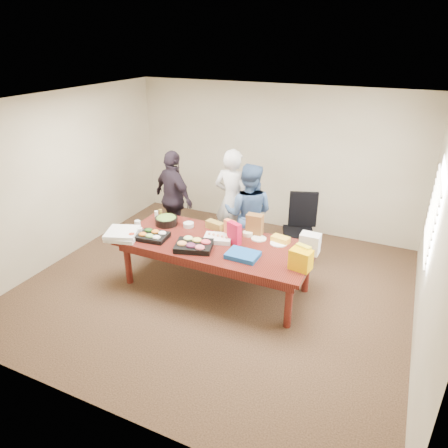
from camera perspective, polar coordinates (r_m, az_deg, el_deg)
The scene contains 39 objects.
floor at distance 6.28m, azimuth -1.15°, elevation -8.74°, with size 5.50×5.00×0.02m, color #47301E.
ceiling at distance 5.28m, azimuth -1.40°, elevation 16.65°, with size 5.50×5.00×0.02m, color white.
wall_back at distance 7.84m, azimuth 6.84°, elevation 9.05°, with size 5.50×0.04×2.70m, color beige.
wall_front at distance 3.82m, azimuth -18.15°, elevation -10.17°, with size 5.50×0.04×2.70m, color beige.
wall_left at distance 7.21m, azimuth -21.44°, elevation 6.08°, with size 0.04×5.00×2.70m, color beige.
wall_right at distance 5.17m, azimuth 27.36°, elevation -2.26°, with size 0.04×5.00×2.70m, color beige.
window_panel at distance 5.66m, azimuth 27.31°, elevation 1.68°, with size 0.03×1.40×1.10m, color white.
window_blinds at distance 5.66m, azimuth 26.92°, elevation 1.76°, with size 0.04×1.36×1.00m, color beige.
conference_table at distance 6.07m, azimuth -1.18°, elevation -5.72°, with size 2.80×1.20×0.75m, color #4C1C0F.
office_chair at distance 6.81m, azimuth 10.31°, elevation -0.91°, with size 0.56×0.56×1.10m, color black.
person_center at distance 6.91m, azimuth 1.21°, elevation 3.14°, with size 0.66×0.43×1.81m, color silver.
person_right at distance 6.60m, azimuth 3.43°, elevation 1.39°, with size 0.82×0.64×1.68m, color #395583.
person_left at distance 7.27m, azimuth -6.99°, elevation 3.60°, with size 1.00×0.41×1.70m, color black.
veggie_tray at distance 6.08m, azimuth -9.90°, elevation -1.71°, with size 0.43×0.34×0.07m, color black.
fruit_tray at distance 5.73m, azimuth -4.20°, elevation -3.06°, with size 0.51×0.40×0.08m, color black.
sheet_cake at distance 5.93m, azimuth -0.86°, elevation -2.00°, with size 0.39×0.29×0.07m, color white.
salad_bowl at distance 6.49m, azimuth -8.02°, elevation 0.44°, with size 0.36×0.36×0.12m, color black.
chip_bag_blue at distance 5.50m, azimuth 2.63°, elevation -4.33°, with size 0.42×0.32×0.06m, color #154E9D.
chip_bag_red at distance 5.80m, azimuth 1.43°, elevation -1.28°, with size 0.22×0.09×0.32m, color #B10D2E.
chip_bag_yellow at distance 5.35m, azimuth 10.92°, elevation -4.32°, with size 0.20×0.08×0.29m, color yellow.
chip_bag_orange at distance 5.97m, azimuth 0.85°, elevation -0.71°, with size 0.18×0.08×0.28m, color #D16638.
mayo_jar at distance 6.21m, azimuth 1.17°, elevation -0.41°, with size 0.08×0.08×0.13m, color silver.
mustard_bottle at distance 6.17m, azimuth 0.53°, elevation -0.30°, with size 0.06×0.06×0.18m, color yellow.
dressing_bottle at distance 6.64m, azimuth -8.83°, elevation 1.29°, with size 0.06×0.06×0.18m, color brown.
ranch_bottle at distance 6.63m, azimuth -9.38°, elevation 1.13°, with size 0.06×0.06×0.17m, color white.
banana_bunch at distance 5.94m, azimuth 7.88°, elevation -2.13°, with size 0.25×0.15×0.08m, color yellow.
bread_loaf at distance 6.28m, azimuth -1.26°, elevation -0.18°, with size 0.29×0.13×0.12m, color olive.
kraft_bag at distance 6.08m, azimuth 4.30°, elevation -0.06°, with size 0.24×0.14×0.32m, color brown.
red_cup at distance 6.07m, azimuth -12.70°, elevation -1.79°, with size 0.08×0.08×0.11m, color #AF3217.
clear_cup_a at distance 6.21m, azimuth -11.64°, elevation -1.02°, with size 0.08×0.08×0.11m, color silver.
clear_cup_b at distance 6.44m, azimuth -11.94°, elevation -0.05°, with size 0.09×0.09×0.12m, color silver.
pizza_box_lower at distance 6.20m, azimuth -13.80°, elevation -1.59°, with size 0.44×0.44×0.05m, color silver.
pizza_box_upper at distance 6.19m, azimuth -13.99°, elevation -1.13°, with size 0.44×0.44×0.05m, color white.
plate_a at distance 5.90m, azimuth 7.62°, elevation -2.67°, with size 0.25×0.25×0.01m, color white.
plate_b at distance 6.00m, azimuth 4.86°, elevation -2.03°, with size 0.22×0.22×0.01m, color silver.
dip_bowl_a at distance 6.08m, azimuth 3.33°, elevation -1.37°, with size 0.15×0.15×0.06m, color beige.
dip_bowl_b at distance 6.37m, azimuth -4.95°, elevation -0.11°, with size 0.16×0.16×0.07m, color silver.
grocery_bag_white at distance 5.67m, azimuth 11.87°, elevation -2.69°, with size 0.26×0.19×0.28m, color silver.
grocery_bag_yellow at distance 5.27m, azimuth 10.64°, elevation -4.90°, with size 0.27×0.19×0.27m, color #F9B400.
Camera 1 is at (2.30, -4.70, 3.46)m, focal length 32.83 mm.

